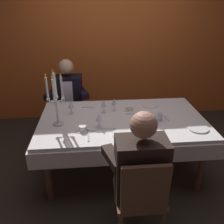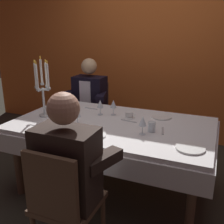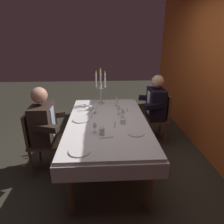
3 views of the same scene
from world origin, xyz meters
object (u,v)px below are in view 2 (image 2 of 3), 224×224
at_px(wine_glass_2, 143,122).
at_px(seated_diner_0, 90,96).
at_px(wine_glass_4, 68,100).
at_px(seated_diner_1, 66,166).
at_px(wine_glass_1, 100,104).
at_px(dining_table, 112,134).
at_px(wine_glass_0, 113,104).
at_px(wine_glass_3, 77,113).
at_px(water_tumbler_0, 152,127).
at_px(coffee_cup_0, 129,115).
at_px(dinner_plate_0, 92,135).
at_px(dinner_plate_2, 161,117).
at_px(coffee_cup_1, 58,122).
at_px(dinner_plate_1, 190,148).
at_px(candelabra, 43,88).

xyz_separation_m(wine_glass_2, seated_diner_0, (-1.05, 1.05, -0.12)).
relative_size(wine_glass_4, seated_diner_1, 0.13).
relative_size(wine_glass_1, seated_diner_0, 0.13).
bearing_deg(wine_glass_2, seated_diner_1, -113.71).
height_order(dining_table, wine_glass_0, wine_glass_0).
xyz_separation_m(wine_glass_3, water_tumbler_0, (0.69, 0.10, -0.07)).
height_order(wine_glass_2, seated_diner_0, seated_diner_0).
height_order(dining_table, seated_diner_1, seated_diner_1).
relative_size(wine_glass_0, coffee_cup_0, 1.24).
bearing_deg(water_tumbler_0, wine_glass_3, -171.69).
height_order(wine_glass_2, water_tumbler_0, wine_glass_2).
bearing_deg(seated_diner_0, dinner_plate_0, -62.05).
bearing_deg(wine_glass_0, seated_diner_0, 133.00).
xyz_separation_m(dining_table, wine_glass_0, (-0.08, 0.22, 0.23)).
xyz_separation_m(dinner_plate_2, seated_diner_1, (-0.37, -1.22, -0.01)).
relative_size(coffee_cup_0, coffee_cup_1, 1.00).
relative_size(wine_glass_0, wine_glass_1, 1.00).
height_order(wine_glass_3, wine_glass_4, same).
relative_size(dining_table, coffee_cup_0, 14.70).
bearing_deg(seated_diner_0, seated_diner_1, -67.44).
height_order(dinner_plate_0, coffee_cup_1, coffee_cup_1).
height_order(wine_glass_2, wine_glass_4, same).
distance_m(dining_table, dinner_plate_1, 0.84).
bearing_deg(coffee_cup_1, seated_diner_0, 102.19).
relative_size(wine_glass_4, coffee_cup_1, 1.24).
bearing_deg(coffee_cup_1, wine_glass_4, 108.70).
distance_m(coffee_cup_0, seated_diner_1, 1.09).
distance_m(wine_glass_3, coffee_cup_0, 0.55).
xyz_separation_m(wine_glass_1, wine_glass_2, (0.56, -0.34, 0.00)).
xyz_separation_m(wine_glass_1, coffee_cup_1, (-0.24, -0.43, -0.09)).
relative_size(wine_glass_4, seated_diner_0, 0.13).
bearing_deg(wine_glass_4, dinner_plate_1, -19.65).
xyz_separation_m(wine_glass_4, seated_diner_1, (0.64, -1.06, -0.12)).
relative_size(candelabra, wine_glass_4, 3.76).
distance_m(wine_glass_3, seated_diner_0, 1.15).
relative_size(wine_glass_0, seated_diner_1, 0.13).
bearing_deg(dinner_plate_1, wine_glass_0, 147.95).
distance_m(wine_glass_3, wine_glass_4, 0.48).
xyz_separation_m(wine_glass_0, wine_glass_2, (0.43, -0.39, 0.00)).
distance_m(dinner_plate_2, coffee_cup_1, 1.04).
distance_m(wine_glass_4, water_tumbler_0, 1.04).
xyz_separation_m(wine_glass_3, seated_diner_0, (-0.42, 1.07, -0.12)).
bearing_deg(seated_diner_1, water_tumbler_0, 65.11).
relative_size(wine_glass_3, coffee_cup_1, 1.24).
xyz_separation_m(dining_table, coffee_cup_0, (0.11, 0.20, 0.15)).
height_order(candelabra, wine_glass_1, candelabra).
relative_size(dining_table, wine_glass_3, 11.83).
bearing_deg(wine_glass_0, dinner_plate_2, 13.03).
height_order(dining_table, water_tumbler_0, water_tumbler_0).
bearing_deg(dinner_plate_0, dining_table, 85.24).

